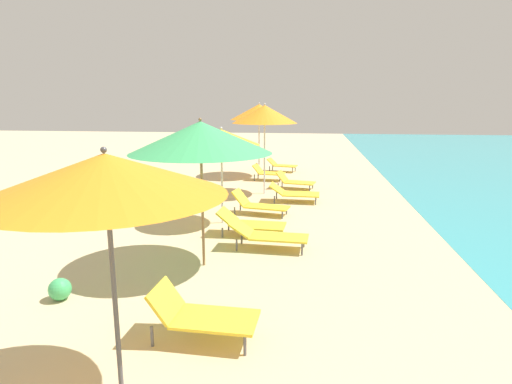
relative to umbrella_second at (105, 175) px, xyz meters
The scene contains 14 objects.
umbrella_second is the anchor object (origin of this frame).
lounger_second_shoreside 2.43m from the umbrella_second, 66.93° to the left, with size 1.38×0.71×0.70m.
umbrella_third 3.72m from the umbrella_second, 90.79° to the left, with size 2.55×2.55×2.74m.
lounger_third_shoreside 5.28m from the umbrella_second, 77.45° to the left, with size 1.65×0.68×0.59m.
umbrella_fourth 6.56m from the umbrella_second, 92.34° to the left, with size 1.88×1.88×2.42m.
lounger_fourth_shoreside 7.79m from the umbrella_second, 85.79° to the left, with size 1.61×0.84×0.64m.
lounger_fourth_inland 6.04m from the umbrella_second, 84.26° to the left, with size 1.57×0.76×0.59m.
umbrella_fifth 10.15m from the umbrella_second, 87.63° to the left, with size 2.11×2.11×2.96m.
lounger_fifth_shoreside 11.31m from the umbrella_second, 82.84° to the left, with size 1.41×0.87×0.60m.
lounger_fifth_inland 9.41m from the umbrella_second, 81.00° to the left, with size 1.52×0.75×0.55m.
umbrella_farthest 13.53m from the umbrella_second, 90.66° to the left, with size 2.31×2.31×2.95m.
lounger_farthest_shoreside 14.82m from the umbrella_second, 87.29° to the left, with size 1.35×0.81×0.57m.
lounger_farthest_inland 12.71m from the umbrella_second, 88.61° to the left, with size 1.27×0.81×0.62m.
beach_ball 3.57m from the umbrella_second, 133.22° to the left, with size 0.35×0.35×0.35m, color #3FB266.
Camera 1 is at (1.51, -0.36, 3.05)m, focal length 29.92 mm.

